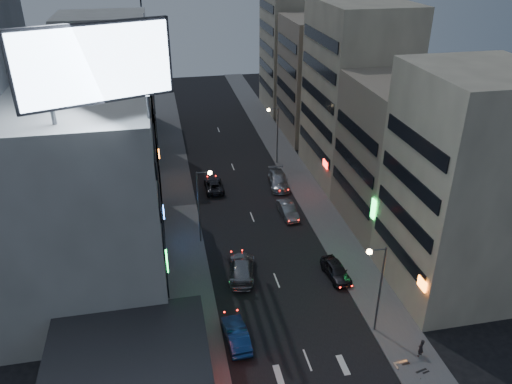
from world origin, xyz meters
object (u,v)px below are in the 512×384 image
object	(u,v)px
scooter_silver_a	(418,380)
scooter_silver_b	(408,354)
parked_car_right_mid	(288,210)
road_car_blue	(236,334)
person	(421,348)
parked_car_left	(214,185)
scooter_black_b	(427,363)
parked_car_right_far	(278,180)
road_car_silver	(242,268)
parked_car_right_near	(336,270)

from	to	relation	value
scooter_silver_a	scooter_silver_b	size ratio (longest dim) A/B	1.20
parked_car_right_mid	road_car_blue	distance (m)	20.58
person	scooter_silver_b	distance (m)	1.18
parked_car_left	person	xyz separation A→B (m)	(11.95, -30.96, 0.25)
scooter_black_b	parked_car_right_far	bearing A→B (deg)	-6.13
parked_car_right_far	road_car_silver	xyz separation A→B (m)	(-7.85, -17.64, 0.01)
scooter_black_b	scooter_silver_b	bearing A→B (deg)	32.19
parked_car_right_near	road_car_silver	world-z (taller)	road_car_silver
parked_car_right_near	parked_car_right_far	world-z (taller)	parked_car_right_far
road_car_blue	person	xyz separation A→B (m)	(13.52, -4.37, 0.14)
parked_car_right_far	parked_car_right_mid	bearing A→B (deg)	-89.76
parked_car_right_near	road_car_blue	size ratio (longest dim) A/B	0.95
parked_car_right_near	scooter_silver_a	world-z (taller)	parked_car_right_near
parked_car_left	parked_car_right_near	bearing A→B (deg)	114.59
road_car_silver	scooter_black_b	xyz separation A→B (m)	(11.45, -13.97, -0.22)
road_car_blue	person	world-z (taller)	person
parked_car_left	person	world-z (taller)	person
scooter_silver_a	parked_car_right_near	bearing A→B (deg)	16.63
person	road_car_blue	bearing A→B (deg)	-45.01
road_car_blue	parked_car_right_mid	bearing A→B (deg)	-119.66
parked_car_right_mid	scooter_black_b	world-z (taller)	parked_car_right_mid
scooter_silver_a	parked_car_left	bearing A→B (deg)	28.19
parked_car_right_far	road_car_silver	distance (m)	19.31
road_car_blue	person	distance (m)	14.21
parked_car_right_mid	parked_car_left	xyz separation A→B (m)	(-7.48, 8.10, -0.07)
parked_car_right_near	person	distance (m)	11.21
scooter_silver_b	road_car_blue	bearing A→B (deg)	65.49
road_car_blue	scooter_black_b	size ratio (longest dim) A/B	2.87
scooter_black_b	scooter_silver_b	size ratio (longest dim) A/B	0.95
person	scooter_black_b	bearing A→B (deg)	56.97
parked_car_left	scooter_black_b	xyz separation A→B (m)	(11.83, -32.15, -0.05)
parked_car_right_far	road_car_silver	bearing A→B (deg)	-108.09
person	scooter_silver_a	distance (m)	3.13
parked_car_right_near	scooter_black_b	xyz separation A→B (m)	(2.80, -12.01, -0.13)
scooter_silver_a	person	bearing A→B (deg)	-20.10
scooter_black_b	parked_car_left	bearing A→B (deg)	7.58
road_car_silver	person	size ratio (longest dim) A/B	3.64
road_car_blue	scooter_silver_b	bearing A→B (deg)	156.28
road_car_blue	scooter_silver_a	xyz separation A→B (m)	(11.90, -7.04, -0.02)
parked_car_right_mid	scooter_silver_b	size ratio (longest dim) A/B	2.62
scooter_black_b	scooter_silver_b	distance (m)	1.44
road_car_silver	scooter_black_b	world-z (taller)	road_car_silver
parked_car_right_far	road_car_blue	size ratio (longest dim) A/B	1.22
parked_car_right_mid	road_car_blue	bearing A→B (deg)	-119.34
road_car_silver	scooter_silver_a	world-z (taller)	road_car_silver
parked_car_left	road_car_silver	world-z (taller)	road_car_silver
parked_car_right_mid	road_car_blue	size ratio (longest dim) A/B	0.96
parked_car_left	road_car_blue	bearing A→B (deg)	87.07
parked_car_left	scooter_silver_a	bearing A→B (deg)	107.53
parked_car_right_far	scooter_black_b	distance (m)	31.82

